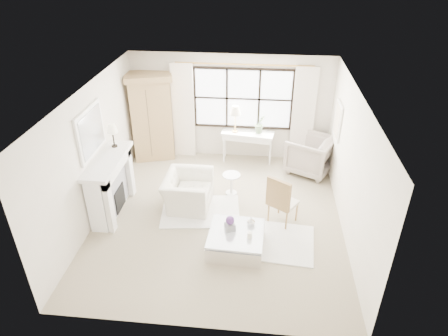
{
  "coord_description": "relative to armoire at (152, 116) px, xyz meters",
  "views": [
    {
      "loc": [
        0.78,
        -6.65,
        5.09
      ],
      "look_at": [
        0.08,
        0.2,
        1.07
      ],
      "focal_mm": 32.0,
      "sensor_mm": 36.0,
      "label": 1
    }
  ],
  "objects": [
    {
      "name": "floor",
      "position": [
        1.98,
        -2.47,
        -1.14
      ],
      "size": [
        5.5,
        5.5,
        0.0
      ],
      "primitive_type": "plane",
      "color": "gray",
      "rests_on": "ground"
    },
    {
      "name": "ceiling",
      "position": [
        1.98,
        -2.47,
        1.56
      ],
      "size": [
        5.5,
        5.5,
        0.0
      ],
      "primitive_type": "plane",
      "rotation": [
        3.14,
        0.0,
        0.0
      ],
      "color": "white",
      "rests_on": "ground"
    },
    {
      "name": "wall_back",
      "position": [
        1.98,
        0.28,
        0.21
      ],
      "size": [
        5.0,
        0.0,
        5.0
      ],
      "primitive_type": "plane",
      "rotation": [
        1.57,
        0.0,
        0.0
      ],
      "color": "beige",
      "rests_on": "ground"
    },
    {
      "name": "wall_front",
      "position": [
        1.98,
        -5.22,
        0.21
      ],
      "size": [
        5.0,
        0.0,
        5.0
      ],
      "primitive_type": "plane",
      "rotation": [
        -1.57,
        0.0,
        0.0
      ],
      "color": "beige",
      "rests_on": "ground"
    },
    {
      "name": "wall_left",
      "position": [
        -0.52,
        -2.47,
        0.21
      ],
      "size": [
        0.0,
        5.5,
        5.5
      ],
      "primitive_type": "plane",
      "rotation": [
        1.57,
        0.0,
        1.57
      ],
      "color": "beige",
      "rests_on": "ground"
    },
    {
      "name": "wall_right",
      "position": [
        4.48,
        -2.47,
        0.21
      ],
      "size": [
        0.0,
        5.5,
        5.5
      ],
      "primitive_type": "plane",
      "rotation": [
        1.57,
        0.0,
        -1.57
      ],
      "color": "white",
      "rests_on": "ground"
    },
    {
      "name": "window_pane",
      "position": [
        2.28,
        0.26,
        0.46
      ],
      "size": [
        2.4,
        0.02,
        1.5
      ],
      "primitive_type": "cube",
      "color": "white",
      "rests_on": "wall_back"
    },
    {
      "name": "window_frame",
      "position": [
        2.28,
        0.25,
        0.46
      ],
      "size": [
        2.5,
        0.04,
        1.5
      ],
      "primitive_type": null,
      "color": "black",
      "rests_on": "wall_back"
    },
    {
      "name": "curtain_rod",
      "position": [
        2.28,
        0.2,
        1.33
      ],
      "size": [
        3.3,
        0.04,
        0.04
      ],
      "primitive_type": "cylinder",
      "rotation": [
        0.0,
        1.57,
        0.0
      ],
      "color": "#AA7E3B",
      "rests_on": "wall_back"
    },
    {
      "name": "curtain_left",
      "position": [
        0.78,
        0.18,
        0.1
      ],
      "size": [
        0.55,
        0.1,
        2.47
      ],
      "primitive_type": "cube",
      "color": "white",
      "rests_on": "ground"
    },
    {
      "name": "curtain_right",
      "position": [
        3.78,
        0.18,
        0.1
      ],
      "size": [
        0.55,
        0.1,
        2.47
      ],
      "primitive_type": "cube",
      "color": "beige",
      "rests_on": "ground"
    },
    {
      "name": "fireplace",
      "position": [
        -0.29,
        -2.47,
        -0.49
      ],
      "size": [
        0.58,
        1.66,
        1.26
      ],
      "color": "white",
      "rests_on": "ground"
    },
    {
      "name": "mirror_frame",
      "position": [
        -0.49,
        -2.47,
        0.7
      ],
      "size": [
        0.05,
        1.15,
        0.95
      ],
      "primitive_type": "cube",
      "color": "white",
      "rests_on": "wall_left"
    },
    {
      "name": "mirror_glass",
      "position": [
        -0.46,
        -2.47,
        0.7
      ],
      "size": [
        0.02,
        1.0,
        0.8
      ],
      "primitive_type": "cube",
      "color": "silver",
      "rests_on": "wall_left"
    },
    {
      "name": "art_frame",
      "position": [
        4.45,
        -0.77,
        0.41
      ],
      "size": [
        0.04,
        0.62,
        0.82
      ],
      "primitive_type": "cube",
      "color": "white",
      "rests_on": "wall_right"
    },
    {
      "name": "art_canvas",
      "position": [
        4.43,
        -0.77,
        0.41
      ],
      "size": [
        0.01,
        0.52,
        0.72
      ],
      "primitive_type": "cube",
      "color": "beige",
      "rests_on": "wall_right"
    },
    {
      "name": "mantel_lamp",
      "position": [
        -0.27,
        -1.95,
        0.51
      ],
      "size": [
        0.22,
        0.22,
        0.51
      ],
      "color": "black",
      "rests_on": "fireplace"
    },
    {
      "name": "armoire",
      "position": [
        0.0,
        0.0,
        0.0
      ],
      "size": [
        1.27,
        0.99,
        2.24
      ],
      "rotation": [
        0.0,
        0.0,
        0.29
      ],
      "color": "tan",
      "rests_on": "floor"
    },
    {
      "name": "console_table",
      "position": [
        2.44,
        0.02,
        -0.74
      ],
      "size": [
        1.35,
        0.62,
        0.8
      ],
      "rotation": [
        0.0,
        0.0,
        -0.13
      ],
      "color": "white",
      "rests_on": "floor"
    },
    {
      "name": "console_lamp",
      "position": [
        2.11,
        0.03,
        0.22
      ],
      "size": [
        0.28,
        0.28,
        0.69
      ],
      "color": "#BD8C41",
      "rests_on": "console_table"
    },
    {
      "name": "orchid_plant",
      "position": [
        2.74,
        0.03,
        -0.1
      ],
      "size": [
        0.34,
        0.32,
        0.49
      ],
      "primitive_type": "imported",
      "rotation": [
        0.0,
        0.0,
        0.49
      ],
      "color": "#5B724C",
      "rests_on": "console_table"
    },
    {
      "name": "side_table",
      "position": [
        2.16,
        -1.58,
        -0.81
      ],
      "size": [
        0.4,
        0.4,
        0.51
      ],
      "color": "white",
      "rests_on": "floor"
    },
    {
      "name": "rug_left",
      "position": [
        1.58,
        -2.35,
        -1.13
      ],
      "size": [
        1.75,
        1.33,
        0.03
      ],
      "primitive_type": "cube",
      "rotation": [
        0.0,
        0.0,
        0.12
      ],
      "color": "white",
      "rests_on": "floor"
    },
    {
      "name": "rug_right",
      "position": [
        3.09,
        -3.16,
        -1.12
      ],
      "size": [
        1.67,
        1.32,
        0.03
      ],
      "primitive_type": "cube",
      "rotation": [
        0.0,
        0.0,
        -0.09
      ],
      "color": "white",
      "rests_on": "floor"
    },
    {
      "name": "club_armchair",
      "position": [
        1.27,
        -2.11,
        -0.78
      ],
      "size": [
        0.99,
        1.13,
        0.71
      ],
      "primitive_type": "imported",
      "rotation": [
        0.0,
        0.0,
        1.54
      ],
      "color": "silver",
      "rests_on": "floor"
    },
    {
      "name": "wingback_chair",
      "position": [
        3.99,
        -0.38,
        -0.68
      ],
      "size": [
        1.36,
        1.34,
        0.93
      ],
      "primitive_type": "imported",
      "rotation": [
        0.0,
        0.0,
        -2.04
      ],
      "color": "#A4968B",
      "rests_on": "floor"
    },
    {
      "name": "french_chair",
      "position": [
        3.28,
        -2.51,
        -0.83
      ],
      "size": [
        0.67,
        0.67,
        1.08
      ],
      "rotation": [
        0.0,
        0.0,
        2.56
      ],
      "color": "#9C7541",
      "rests_on": "floor"
    },
    {
      "name": "coffee_table",
      "position": [
        2.41,
        -3.41,
        -0.96
      ],
      "size": [
        1.05,
        1.05,
        0.38
      ],
      "rotation": [
        0.0,
        0.0,
        -0.05
      ],
      "color": "white",
      "rests_on": "floor"
    },
    {
      "name": "planter_box",
      "position": [
        2.29,
        -3.33,
        -0.69
      ],
      "size": [
        0.23,
        0.23,
        0.13
      ],
      "primitive_type": "cube",
      "rotation": [
        0.0,
        0.0,
        0.38
      ],
      "color": "gray",
      "rests_on": "coffee_table"
    },
    {
      "name": "planter_flowers",
      "position": [
        2.29,
        -3.33,
        -0.55
      ],
      "size": [
        0.16,
        0.16,
        0.16
      ],
      "primitive_type": "sphere",
      "color": "#592F77",
      "rests_on": "planter_box"
    },
    {
      "name": "pillar_candle",
      "position": [
        2.66,
        -3.54,
        -0.7
      ],
      "size": [
        0.09,
        0.09,
        0.12
      ],
      "primitive_type": "cylinder",
      "color": "white",
      "rests_on": "coffee_table"
    },
    {
      "name": "coffee_vase",
      "position": [
        2.67,
        -3.16,
        -0.68
      ],
      "size": [
        0.2,
        0.2,
        0.16
      ],
      "primitive_type": "imported",
      "rotation": [
        0.0,
        0.0,
        0.31
      ],
      "color": "white",
      "rests_on": "coffee_table"
    }
  ]
}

